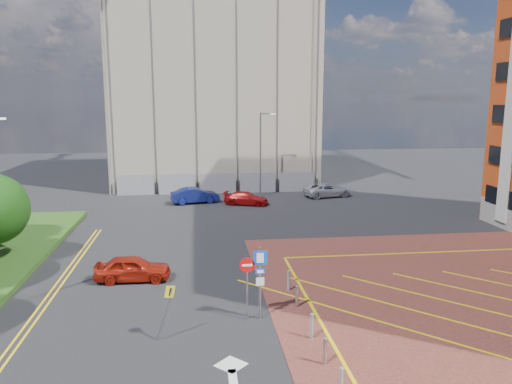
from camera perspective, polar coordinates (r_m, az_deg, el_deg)
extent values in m
plane|color=black|center=(21.14, -0.58, -15.50)|extent=(140.00, 140.00, 0.00)
cube|color=silver|center=(32.86, -27.11, 7.47)|extent=(0.50, 0.15, 0.12)
cylinder|color=#9EA0A8|center=(47.55, 0.50, 4.25)|extent=(0.16, 0.16, 8.00)
cylinder|color=#9EA0A8|center=(47.35, 1.24, 8.93)|extent=(1.20, 0.10, 0.10)
cube|color=silver|center=(47.44, 1.97, 8.89)|extent=(0.50, 0.15, 0.12)
cylinder|color=#9EA0A8|center=(21.46, 0.46, -10.42)|extent=(0.10, 0.10, 3.20)
cube|color=blue|center=(21.04, 0.48, -7.52)|extent=(0.60, 0.04, 0.60)
cube|color=white|center=(21.02, 0.49, -7.54)|extent=(0.30, 0.02, 0.42)
cube|color=blue|center=(21.24, 0.47, -9.06)|extent=(0.40, 0.04, 0.25)
cube|color=white|center=(21.22, 0.48, -9.08)|extent=(0.28, 0.02, 0.14)
cube|color=white|center=(21.39, 0.47, -10.20)|extent=(0.35, 0.04, 0.35)
cylinder|color=#9EA0A8|center=(21.49, -1.02, -11.10)|extent=(0.08, 0.08, 2.70)
cylinder|color=red|center=(21.08, -1.02, -8.35)|extent=(0.64, 0.04, 0.64)
cube|color=white|center=(21.06, -1.02, -8.37)|extent=(0.44, 0.02, 0.10)
cylinder|color=#9EA0A8|center=(20.21, -10.38, -13.51)|extent=(0.71, 0.08, 2.13)
cube|color=yellow|center=(19.82, -9.83, -11.17)|extent=(0.43, 0.43, 0.56)
cylinder|color=black|center=(17.01, 9.68, -20.85)|extent=(0.14, 0.14, 0.90)
cylinder|color=#9EA0A8|center=(18.68, 7.87, -17.72)|extent=(0.14, 0.14, 0.90)
cylinder|color=black|center=(20.40, 6.40, -15.11)|extent=(0.14, 0.14, 0.90)
cylinder|color=#9EA0A8|center=(23.07, 4.67, -11.92)|extent=(0.14, 0.14, 0.90)
cylinder|color=black|center=(24.90, 3.74, -10.18)|extent=(0.14, 0.14, 0.90)
cube|color=#ADA28E|center=(58.92, -4.97, 12.27)|extent=(21.20, 19.20, 22.00)
cube|color=yellow|center=(61.47, -3.18, 17.83)|extent=(0.90, 0.90, 34.00)
cube|color=gray|center=(49.65, -3.23, 1.01)|extent=(21.60, 0.06, 2.00)
imported|color=#9D1B0D|center=(26.87, -13.91, -8.46)|extent=(3.89, 1.65, 1.31)
imported|color=navy|center=(45.24, -6.99, -0.39)|extent=(4.49, 2.32, 1.41)
imported|color=#A40E0F|center=(44.25, -1.14, -0.73)|extent=(4.25, 2.74, 1.14)
imported|color=silver|center=(48.30, 8.16, 0.21)|extent=(4.94, 3.04, 1.28)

